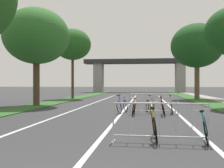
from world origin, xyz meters
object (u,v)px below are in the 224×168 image
at_px(crowd_barrier_second, 154,104).
at_px(bicycle_blue_5, 122,106).
at_px(bicycle_silver_1, 150,106).
at_px(bicycle_yellow_6, 154,126).
at_px(tree_right_pine_near, 197,46).
at_px(bicycle_white_2, 172,106).
at_px(tree_left_cypress_far, 73,45).
at_px(bicycle_orange_4, 134,108).
at_px(bicycle_teal_0, 205,128).
at_px(crowd_barrier_nearest, 160,123).
at_px(tree_left_oak_mid, 36,36).
at_px(bicycle_red_3, 163,108).

bearing_deg(crowd_barrier_second, bicycle_blue_5, 167.17).
relative_size(bicycle_silver_1, bicycle_yellow_6, 0.95).
distance_m(tree_right_pine_near, bicycle_white_2, 14.55).
relative_size(tree_left_cypress_far, bicycle_orange_4, 4.46).
relative_size(bicycle_teal_0, bicycle_orange_4, 1.02).
bearing_deg(tree_right_pine_near, bicycle_yellow_6, -103.73).
distance_m(tree_left_cypress_far, crowd_barrier_nearest, 21.95).
bearing_deg(bicycle_orange_4, bicycle_silver_1, 55.24).
relative_size(crowd_barrier_second, bicycle_yellow_6, 1.40).
bearing_deg(bicycle_orange_4, crowd_barrier_second, 28.16).
height_order(tree_left_oak_mid, bicycle_silver_1, tree_left_oak_mid).
bearing_deg(crowd_barrier_second, tree_left_oak_mid, 152.26).
bearing_deg(bicycle_white_2, tree_left_cypress_far, 130.22).
distance_m(tree_left_cypress_far, bicycle_red_3, 16.83).
xyz_separation_m(bicycle_blue_5, bicycle_yellow_6, (1.45, -6.67, 0.00)).
height_order(tree_right_pine_near, bicycle_teal_0, tree_right_pine_near).
bearing_deg(bicycle_silver_1, bicycle_red_3, 105.29).
bearing_deg(bicycle_yellow_6, bicycle_white_2, 79.81).
distance_m(bicycle_teal_0, bicycle_blue_5, 7.30).
height_order(bicycle_teal_0, bicycle_blue_5, bicycle_blue_5).
relative_size(tree_left_cypress_far, bicycle_teal_0, 4.37).
xyz_separation_m(bicycle_teal_0, bicycle_blue_5, (-2.80, 6.75, 0.02)).
distance_m(tree_left_oak_mid, crowd_barrier_second, 10.07).
distance_m(tree_left_oak_mid, bicycle_orange_4, 9.62).
xyz_separation_m(tree_left_cypress_far, bicycle_silver_1, (7.70, -12.52, -5.24)).
bearing_deg(bicycle_white_2, crowd_barrier_second, -146.48).
xyz_separation_m(tree_left_oak_mid, bicycle_white_2, (8.98, -3.71, -4.53)).
height_order(bicycle_teal_0, bicycle_white_2, bicycle_white_2).
xyz_separation_m(tree_right_pine_near, crowd_barrier_nearest, (-4.75, -20.41, -4.83)).
height_order(bicycle_white_2, bicycle_orange_4, bicycle_white_2).
xyz_separation_m(crowd_barrier_second, bicycle_blue_5, (-1.64, 0.37, -0.14)).
height_order(tree_left_cypress_far, crowd_barrier_second, tree_left_cypress_far).
bearing_deg(tree_left_oak_mid, tree_left_cypress_far, 89.05).
xyz_separation_m(crowd_barrier_nearest, bicycle_yellow_6, (-0.13, 0.46, -0.14)).
relative_size(tree_left_cypress_far, crowd_barrier_second, 2.93).
bearing_deg(bicycle_silver_1, tree_left_cypress_far, -71.32).
xyz_separation_m(tree_left_cypress_far, bicycle_orange_4, (6.91, -13.58, -5.27)).
height_order(crowd_barrier_second, bicycle_white_2, crowd_barrier_second).
bearing_deg(bicycle_white_2, bicycle_silver_1, -178.20).
height_order(tree_left_cypress_far, bicycle_orange_4, tree_left_cypress_far).
bearing_deg(crowd_barrier_nearest, tree_left_cypress_far, 111.52).
distance_m(tree_right_pine_near, bicycle_silver_1, 14.82).
height_order(tree_left_oak_mid, bicycle_white_2, tree_left_oak_mid).
bearing_deg(bicycle_blue_5, crowd_barrier_second, 0.78).
height_order(bicycle_silver_1, bicycle_yellow_6, bicycle_yellow_6).
distance_m(tree_left_cypress_far, bicycle_teal_0, 22.11).
distance_m(crowd_barrier_nearest, bicycle_silver_1, 7.34).
relative_size(bicycle_teal_0, bicycle_blue_5, 0.98).
relative_size(tree_left_cypress_far, tree_right_pine_near, 0.96).
height_order(tree_left_cypress_far, bicycle_red_3, tree_left_cypress_far).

